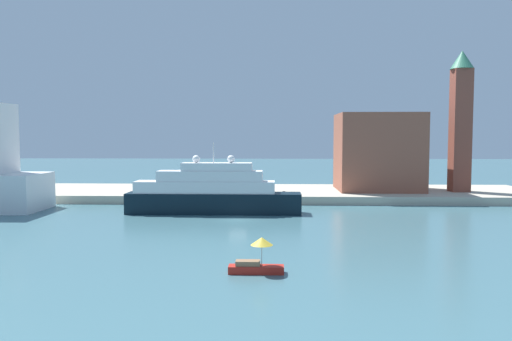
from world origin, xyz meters
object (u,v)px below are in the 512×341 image
object	(u,v)px
small_motorboat	(257,259)
mooring_bollard	(284,194)
large_yacht	(211,193)
bell_tower	(461,117)
parked_car	(183,188)
person_figure	(204,188)
harbor_building	(378,152)

from	to	relation	value
small_motorboat	mooring_bollard	size ratio (longest dim) A/B	5.64
large_yacht	bell_tower	bearing A→B (deg)	23.22
large_yacht	parked_car	distance (m)	20.14
person_figure	bell_tower	bearing A→B (deg)	3.59
large_yacht	person_figure	world-z (taller)	large_yacht
bell_tower	mooring_bollard	size ratio (longest dim) A/B	31.03
parked_car	mooring_bollard	distance (m)	20.78
harbor_building	bell_tower	size ratio (longest dim) A/B	0.59
harbor_building	mooring_bollard	world-z (taller)	harbor_building
harbor_building	parked_car	distance (m)	38.22
large_yacht	mooring_bollard	xyz separation A→B (m)	(11.35, 10.42, -1.26)
mooring_bollard	bell_tower	bearing A→B (deg)	14.69
harbor_building	person_figure	distance (m)	34.11
parked_car	person_figure	world-z (taller)	person_figure
bell_tower	person_figure	size ratio (longest dim) A/B	14.58
large_yacht	mooring_bollard	world-z (taller)	large_yacht
bell_tower	parked_car	bearing A→B (deg)	-179.37
parked_car	person_figure	bearing A→B (deg)	-28.69
large_yacht	mooring_bollard	distance (m)	15.46
bell_tower	person_figure	world-z (taller)	bell_tower
large_yacht	small_motorboat	size ratio (longest dim) A/B	5.59
person_figure	mooring_bollard	size ratio (longest dim) A/B	2.13
person_figure	mooring_bollard	xyz separation A→B (m)	(14.70, -5.70, -0.42)
small_motorboat	parked_car	world-z (taller)	small_motorboat
small_motorboat	bell_tower	size ratio (longest dim) A/B	0.18
harbor_building	parked_car	world-z (taller)	harbor_building
harbor_building	bell_tower	xyz separation A→B (m)	(14.82, -2.12, 6.69)
large_yacht	bell_tower	world-z (taller)	bell_tower
harbor_building	parked_car	xyz separation A→B (m)	(-37.51, -2.70, -6.82)
large_yacht	bell_tower	distance (m)	50.04
parked_car	mooring_bollard	bearing A→B (deg)	-23.01
bell_tower	mooring_bollard	world-z (taller)	bell_tower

